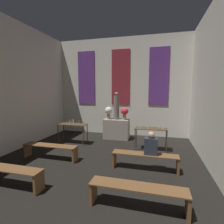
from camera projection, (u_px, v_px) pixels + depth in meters
wall_back at (121, 87)px, 8.76m from camera, size 6.77×0.16×4.81m
altar at (116, 129)px, 8.10m from camera, size 1.16×0.56×0.91m
statue at (117, 107)px, 7.97m from camera, size 0.25×0.25×1.25m
flower_vase_left at (109, 111)px, 8.10m from camera, size 0.35×0.35×0.57m
flower_vase_right at (125, 112)px, 7.91m from camera, size 0.35×0.35×0.57m
candle_rack_left at (73, 127)px, 7.34m from camera, size 1.19×0.49×1.03m
candle_rack_right at (151, 131)px, 6.51m from camera, size 1.19×0.49×1.02m
pew_third_left at (6, 173)px, 4.06m from camera, size 1.83×0.36×0.47m
pew_third_right at (137, 192)px, 3.27m from camera, size 1.83×0.36×0.47m
pew_back_left at (50, 149)px, 5.71m from camera, size 1.83×0.36×0.47m
pew_back_right at (145, 158)px, 4.93m from camera, size 1.83×0.36×0.47m
person_seated at (151, 145)px, 4.83m from camera, size 0.36×0.24×0.65m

